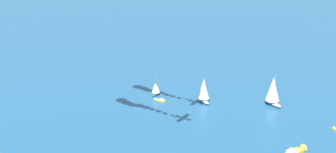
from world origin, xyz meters
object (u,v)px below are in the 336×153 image
at_px(motorboat_ahead, 295,152).
at_px(motorboat_outer_ring_c, 160,100).
at_px(sailboat_trailing, 204,90).
at_px(sailboat_inshore, 273,90).
at_px(sailboat_near_centre, 156,87).

bearing_deg(motorboat_ahead, motorboat_outer_ring_c, -157.72).
relative_size(sailboat_trailing, motorboat_ahead, 1.02).
bearing_deg(sailboat_trailing, motorboat_outer_ring_c, -112.92).
bearing_deg(motorboat_ahead, sailboat_inshore, 157.61).
bearing_deg(motorboat_ahead, sailboat_trailing, -171.37).
xyz_separation_m(sailboat_inshore, motorboat_ahead, (41.35, -17.03, -5.22)).
distance_m(sailboat_inshore, sailboat_trailing, 28.19).
bearing_deg(motorboat_ahead, sailboat_near_centre, -160.69).
bearing_deg(sailboat_inshore, motorboat_ahead, -22.39).
bearing_deg(sailboat_inshore, sailboat_near_centre, -123.62).
xyz_separation_m(sailboat_near_centre, motorboat_outer_ring_c, (7.64, -0.95, -3.34)).
relative_size(sailboat_inshore, sailboat_trailing, 1.17).
xyz_separation_m(sailboat_inshore, sailboat_trailing, (-12.56, -25.21, -0.90)).
distance_m(sailboat_inshore, motorboat_ahead, 45.02).
relative_size(sailboat_inshore, motorboat_outer_ring_c, 2.82).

